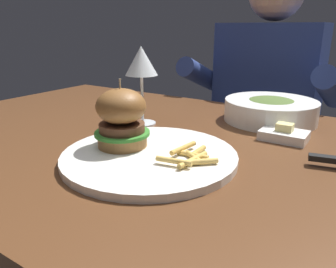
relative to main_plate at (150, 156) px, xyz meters
name	(u,v)px	position (x,y,z in m)	size (l,w,h in m)	color
dining_table	(186,184)	(0.02, 0.10, -0.09)	(1.42, 0.79, 0.74)	#56331C
main_plate	(150,156)	(0.00, 0.00, 0.00)	(0.31, 0.31, 0.01)	white
burger_sandwich	(122,118)	(-0.06, 0.00, 0.06)	(0.10, 0.10, 0.13)	#9E6B38
fries_pile	(190,156)	(0.08, 0.01, 0.01)	(0.09, 0.10, 0.01)	#EABC5B
wine_glass	(141,64)	(-0.15, 0.17, 0.14)	(0.08, 0.08, 0.19)	silver
butter_dish	(284,135)	(0.17, 0.24, 0.00)	(0.09, 0.07, 0.04)	white
soup_bowl	(270,110)	(0.10, 0.37, 0.02)	(0.23, 0.23, 0.06)	white
diner_person	(263,135)	(-0.03, 0.78, -0.18)	(0.51, 0.36, 1.18)	#282833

